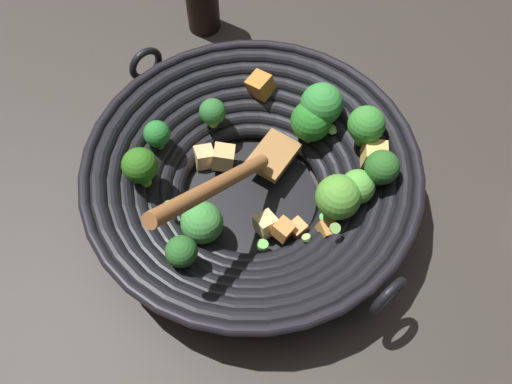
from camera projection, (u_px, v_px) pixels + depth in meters
ground_plane at (252, 199)px, 0.75m from camera, size 4.00×4.00×0.00m
wok at (254, 176)px, 0.70m from camera, size 0.43×0.43×0.22m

